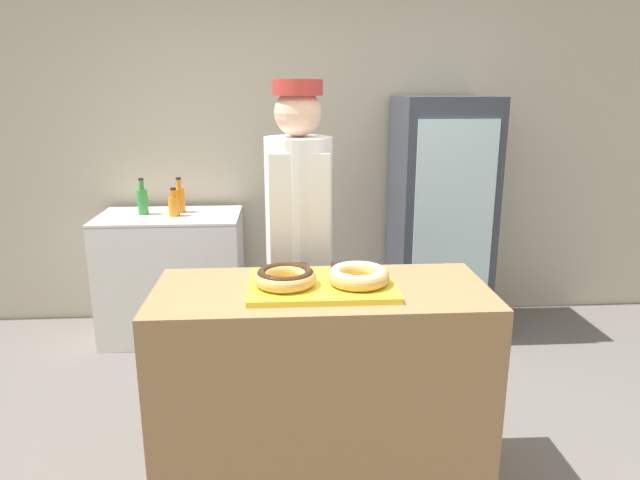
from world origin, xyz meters
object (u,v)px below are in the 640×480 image
(bottle_green, at_px, (143,200))
(bottle_orange, at_px, (174,205))
(donut_chocolate_glaze, at_px, (285,277))
(beverage_fridge, at_px, (439,218))
(bottle_orange_b, at_px, (180,199))
(serving_tray, at_px, (322,285))
(brownie_back_left, at_px, (298,268))
(baker_person, at_px, (299,244))
(chest_freezer, at_px, (173,275))
(brownie_back_right, at_px, (340,267))
(donut_light_glaze, at_px, (358,275))

(bottle_green, bearing_deg, bottle_orange, -16.00)
(donut_chocolate_glaze, bearing_deg, beverage_fridge, 57.31)
(bottle_orange_b, bearing_deg, donut_chocolate_glaze, -68.10)
(serving_tray, xyz_separation_m, bottle_orange_b, (-0.89, 1.82, 0.03))
(brownie_back_left, height_order, bottle_green, bottle_green)
(baker_person, xyz_separation_m, bottle_orange_b, (-0.82, 1.18, 0.02))
(chest_freezer, bearing_deg, brownie_back_right, -56.49)
(baker_person, height_order, bottle_orange_b, baker_person)
(bottle_green, height_order, bottle_orange_b, bottle_green)
(bottle_orange, bearing_deg, brownie_back_left, -62.18)
(donut_chocolate_glaze, height_order, beverage_fridge, beverage_fridge)
(donut_light_glaze, relative_size, bottle_green, 1.01)
(chest_freezer, bearing_deg, bottle_green, 171.20)
(donut_chocolate_glaze, xyz_separation_m, bottle_orange, (-0.76, 1.72, -0.04))
(donut_chocolate_glaze, relative_size, beverage_fridge, 0.15)
(bottle_orange, distance_m, bottle_orange_b, 0.12)
(donut_chocolate_glaze, height_order, bottle_orange_b, bottle_orange_b)
(chest_freezer, distance_m, bottle_orange_b, 0.55)
(bottle_green, xyz_separation_m, bottle_orange_b, (0.25, 0.06, -0.00))
(serving_tray, bearing_deg, bottle_orange_b, 116.07)
(donut_light_glaze, distance_m, bottle_green, 2.20)
(brownie_back_right, distance_m, bottle_orange, 1.84)
(bottle_orange, xyz_separation_m, bottle_orange_b, (0.02, 0.12, 0.02))
(baker_person, relative_size, bottle_orange, 9.11)
(donut_chocolate_glaze, bearing_deg, brownie_back_left, 71.44)
(serving_tray, height_order, bottle_orange_b, bottle_orange_b)
(brownie_back_left, relative_size, bottle_orange_b, 0.30)
(brownie_back_right, height_order, beverage_fridge, beverage_fridge)
(serving_tray, bearing_deg, bottle_orange, 118.15)
(donut_chocolate_glaze, distance_m, brownie_back_left, 0.18)
(brownie_back_right, height_order, bottle_orange_b, bottle_orange_b)
(brownie_back_right, bearing_deg, brownie_back_left, 180.00)
(chest_freezer, bearing_deg, baker_person, -51.02)
(chest_freezer, bearing_deg, donut_light_glaze, -57.78)
(donut_light_glaze, distance_m, baker_person, 0.70)
(bottle_orange_b, bearing_deg, bottle_orange, -98.55)
(donut_light_glaze, xyz_separation_m, beverage_fridge, (0.82, 1.75, -0.17))
(donut_light_glaze, xyz_separation_m, bottle_orange_b, (-1.04, 1.84, -0.02))
(donut_chocolate_glaze, bearing_deg, bottle_orange, 113.80)
(donut_chocolate_glaze, height_order, donut_light_glaze, same)
(bottle_green, distance_m, bottle_orange_b, 0.25)
(serving_tray, bearing_deg, brownie_back_left, 121.45)
(donut_light_glaze, xyz_separation_m, chest_freezer, (-1.11, 1.76, -0.57))
(donut_light_glaze, bearing_deg, beverage_fridge, 64.80)
(serving_tray, height_order, baker_person, baker_person)
(donut_chocolate_glaze, height_order, brownie_back_left, donut_chocolate_glaze)
(brownie_back_left, bearing_deg, baker_person, 87.86)
(brownie_back_right, bearing_deg, baker_person, 108.57)
(donut_chocolate_glaze, distance_m, chest_freezer, 2.02)
(brownie_back_left, distance_m, baker_person, 0.49)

